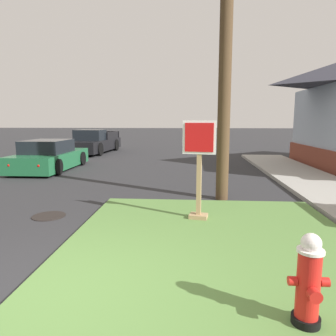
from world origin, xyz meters
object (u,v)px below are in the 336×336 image
(pickup_truck_black, at_px, (94,143))
(fire_hydrant, at_px, (309,282))
(parked_sedan_green, at_px, (50,157))
(manhole_cover, at_px, (49,216))
(stop_sign, at_px, (199,174))

(pickup_truck_black, bearing_deg, fire_hydrant, -66.27)
(fire_hydrant, distance_m, pickup_truck_black, 17.94)
(fire_hydrant, height_order, pickup_truck_black, pickup_truck_black)
(parked_sedan_green, bearing_deg, fire_hydrant, -53.99)
(fire_hydrant, bearing_deg, manhole_cover, 140.86)
(fire_hydrant, xyz_separation_m, manhole_cover, (-4.18, 3.40, -0.51))
(fire_hydrant, relative_size, pickup_truck_black, 0.17)
(fire_hydrant, bearing_deg, stop_sign, 106.55)
(pickup_truck_black, bearing_deg, parked_sedan_green, -88.17)
(manhole_cover, bearing_deg, fire_hydrant, -39.14)
(manhole_cover, distance_m, pickup_truck_black, 13.39)
(fire_hydrant, relative_size, parked_sedan_green, 0.21)
(stop_sign, relative_size, pickup_truck_black, 0.36)
(fire_hydrant, height_order, stop_sign, stop_sign)
(fire_hydrant, distance_m, stop_sign, 3.43)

